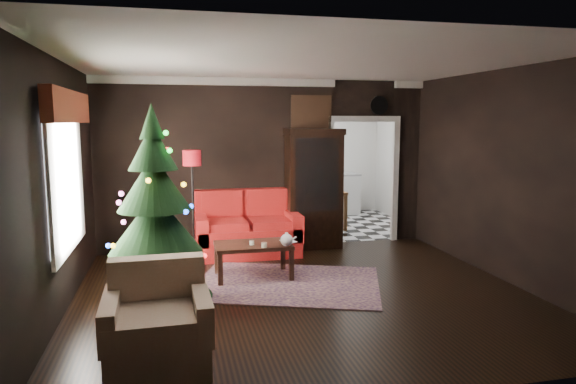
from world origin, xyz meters
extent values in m
plane|color=black|center=(0.00, 0.00, 0.00)|extent=(5.50, 5.50, 0.00)
plane|color=white|center=(0.00, 0.00, 2.80)|extent=(5.50, 5.50, 0.00)
plane|color=black|center=(0.00, 2.50, 1.40)|extent=(5.50, 0.00, 5.50)
plane|color=black|center=(0.00, -2.50, 1.40)|extent=(5.50, 0.00, 5.50)
plane|color=black|center=(-2.75, 0.00, 1.40)|extent=(0.00, 5.50, 5.50)
plane|color=black|center=(2.75, 0.00, 1.40)|extent=(0.00, 5.50, 5.50)
cube|color=white|center=(-2.71, 0.20, 1.45)|extent=(0.05, 1.60, 1.40)
cube|color=maroon|center=(-2.63, 0.20, 2.27)|extent=(0.12, 2.10, 0.35)
plane|color=silver|center=(1.70, 4.00, 0.00)|extent=(3.00, 3.00, 0.00)
cube|color=white|center=(1.70, 5.45, 1.70)|extent=(0.70, 0.06, 0.70)
cube|color=#32292F|center=(-0.11, 0.45, 0.01)|extent=(2.81, 2.43, 0.01)
cylinder|color=white|center=(-0.53, 0.75, 0.50)|extent=(0.07, 0.07, 0.06)
cylinder|color=beige|center=(-0.40, 0.57, 0.51)|extent=(0.09, 0.09, 0.07)
imported|color=tan|center=(-0.09, 0.78, 0.58)|extent=(0.16, 0.07, 0.22)
cylinder|color=white|center=(1.95, 2.45, 2.38)|extent=(0.32, 0.32, 0.06)
cube|color=#B4744E|center=(0.75, 2.46, 2.25)|extent=(0.62, 0.05, 0.52)
cube|color=silver|center=(1.70, 5.20, 0.45)|extent=(1.80, 0.60, 0.90)
camera|label=1|loc=(-1.55, -5.88, 2.12)|focal=31.98mm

